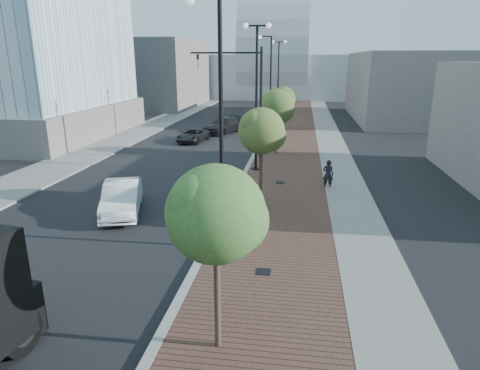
# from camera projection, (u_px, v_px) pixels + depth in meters

# --- Properties ---
(sidewalk) EXTENTS (7.00, 140.00, 0.12)m
(sidewalk) POSITION_uv_depth(u_px,v_px,m) (301.00, 129.00, 44.56)
(sidewalk) COLOR #4C2D23
(sidewalk) RESTS_ON ground
(concrete_strip) EXTENTS (2.40, 140.00, 0.13)m
(concrete_strip) POSITION_uv_depth(u_px,v_px,m) (327.00, 129.00, 44.18)
(concrete_strip) COLOR slate
(concrete_strip) RESTS_ON ground
(curb) EXTENTS (0.30, 140.00, 0.14)m
(curb) POSITION_uv_depth(u_px,v_px,m) (268.00, 128.00, 45.04)
(curb) COLOR gray
(curb) RESTS_ON ground
(west_sidewalk) EXTENTS (4.00, 140.00, 0.12)m
(west_sidewalk) POSITION_uv_depth(u_px,v_px,m) (153.00, 125.00, 46.84)
(west_sidewalk) COLOR slate
(west_sidewalk) RESTS_ON ground
(white_sedan) EXTENTS (2.97, 4.93, 1.54)m
(white_sedan) POSITION_uv_depth(u_px,v_px,m) (122.00, 198.00, 20.05)
(white_sedan) COLOR silver
(white_sedan) RESTS_ON ground
(dark_car_mid) EXTENTS (2.52, 4.43, 1.16)m
(dark_car_mid) POSITION_uv_depth(u_px,v_px,m) (193.00, 135.00, 37.68)
(dark_car_mid) COLOR black
(dark_car_mid) RESTS_ON ground
(dark_car_far) EXTENTS (4.18, 5.75, 1.55)m
(dark_car_far) POSITION_uv_depth(u_px,v_px,m) (224.00, 125.00, 42.26)
(dark_car_far) COLOR black
(dark_car_far) RESTS_ON ground
(pedestrian) EXTENTS (0.71, 0.56, 1.70)m
(pedestrian) POSITION_uv_depth(u_px,v_px,m) (328.00, 174.00, 23.82)
(pedestrian) COLOR black
(pedestrian) RESTS_ON ground
(streetlight_1) EXTENTS (1.44, 0.56, 9.21)m
(streetlight_1) POSITION_uv_depth(u_px,v_px,m) (218.00, 139.00, 15.31)
(streetlight_1) COLOR black
(streetlight_1) RESTS_ON ground
(streetlight_2) EXTENTS (1.72, 0.56, 9.28)m
(streetlight_2) POSITION_uv_depth(u_px,v_px,m) (256.00, 98.00, 26.53)
(streetlight_2) COLOR black
(streetlight_2) RESTS_ON ground
(streetlight_3) EXTENTS (1.44, 0.56, 9.21)m
(streetlight_3) POSITION_uv_depth(u_px,v_px,m) (269.00, 92.00, 38.05)
(streetlight_3) COLOR black
(streetlight_3) RESTS_ON ground
(streetlight_4) EXTENTS (1.72, 0.56, 9.28)m
(streetlight_4) POSITION_uv_depth(u_px,v_px,m) (278.00, 80.00, 49.27)
(streetlight_4) COLOR black
(streetlight_4) RESTS_ON ground
(traffic_mast) EXTENTS (5.09, 0.20, 8.00)m
(traffic_mast) POSITION_uv_depth(u_px,v_px,m) (248.00, 92.00, 29.45)
(traffic_mast) COLOR black
(traffic_mast) RESTS_ON ground
(tree_0) EXTENTS (2.41, 2.36, 4.88)m
(tree_0) POSITION_uv_depth(u_px,v_px,m) (218.00, 214.00, 9.68)
(tree_0) COLOR #382619
(tree_0) RESTS_ON ground
(tree_1) EXTENTS (2.32, 2.26, 4.98)m
(tree_1) POSITION_uv_depth(u_px,v_px,m) (262.00, 131.00, 20.06)
(tree_1) COLOR #382619
(tree_1) RESTS_ON ground
(tree_2) EXTENTS (2.71, 2.71, 5.07)m
(tree_2) POSITION_uv_depth(u_px,v_px,m) (277.00, 107.00, 31.47)
(tree_2) COLOR #382619
(tree_2) RESTS_ON ground
(tree_3) EXTENTS (2.59, 2.57, 4.54)m
(tree_3) POSITION_uv_depth(u_px,v_px,m) (284.00, 99.00, 42.97)
(tree_3) COLOR #382619
(tree_3) RESTS_ON ground
(tower_podium) EXTENTS (19.00, 19.00, 3.00)m
(tower_podium) POSITION_uv_depth(u_px,v_px,m) (15.00, 120.00, 40.36)
(tower_podium) COLOR #69615E
(tower_podium) RESTS_ON ground
(convention_center) EXTENTS (50.00, 30.00, 50.00)m
(convention_center) POSITION_uv_depth(u_px,v_px,m) (277.00, 66.00, 86.25)
(convention_center) COLOR #AEB6B9
(convention_center) RESTS_ON ground
(commercial_block_nw) EXTENTS (14.00, 20.00, 10.00)m
(commercial_block_nw) POSITION_uv_depth(u_px,v_px,m) (152.00, 74.00, 65.33)
(commercial_block_nw) COLOR #605957
(commercial_block_nw) RESTS_ON ground
(commercial_block_ne) EXTENTS (12.00, 22.00, 8.00)m
(commercial_block_ne) POSITION_uv_depth(u_px,v_px,m) (405.00, 86.00, 51.17)
(commercial_block_ne) COLOR #69615E
(commercial_block_ne) RESTS_ON ground
(utility_cover_1) EXTENTS (0.50, 0.50, 0.02)m
(utility_cover_1) POSITION_uv_depth(u_px,v_px,m) (263.00, 272.00, 14.36)
(utility_cover_1) COLOR black
(utility_cover_1) RESTS_ON sidewalk
(utility_cover_2) EXTENTS (0.50, 0.50, 0.02)m
(utility_cover_2) POSITION_uv_depth(u_px,v_px,m) (280.00, 183.00, 24.79)
(utility_cover_2) COLOR black
(utility_cover_2) RESTS_ON sidewalk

